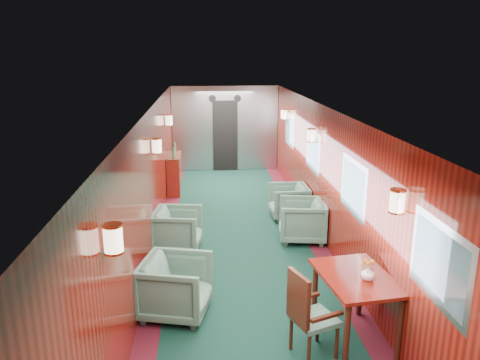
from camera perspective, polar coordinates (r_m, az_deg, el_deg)
The scene contains 12 objects.
room at distance 7.45m, azimuth 0.37°, elevation 2.37°, with size 12.00×12.10×2.40m.
bulkhead at distance 13.33m, azimuth -1.83°, elevation 6.24°, with size 2.98×0.17×2.39m.
windows_right at distance 8.00m, azimuth 10.89°, elevation 1.63°, with size 0.02×8.60×0.80m.
wall_sconces at distance 7.97m, azimuth 0.02°, elevation 4.37°, with size 2.97×7.97×0.25m.
dining_table at distance 5.71m, azimuth 13.95°, elevation -12.45°, with size 0.91×1.20×0.83m.
side_chair at distance 5.38m, azimuth 8.21°, elevation -15.59°, with size 0.59×0.60×1.04m.
credenza at distance 11.40m, azimuth -8.01°, elevation 0.83°, with size 0.32×1.03×1.20m.
flower_vase at distance 5.55m, azimuth 15.34°, elevation -10.91°, with size 0.15×0.15×0.16m, color white.
armchair_left_near at distance 6.24m, azimuth -7.80°, elevation -12.77°, with size 0.82×0.85×0.77m, color #1A3D33.
armchair_left_far at distance 8.15m, azimuth -7.60°, elevation -5.99°, with size 0.77×0.80×0.72m, color #1A3D33.
armchair_right_near at distance 8.54m, azimuth 7.56°, elevation -4.88°, with size 0.80×0.82×0.75m, color #1A3D33.
armchair_right_far at distance 9.64m, azimuth 5.96°, elevation -2.62°, with size 0.74×0.76×0.69m, color #1A3D33.
Camera 1 is at (-0.63, -7.23, 3.33)m, focal length 35.00 mm.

